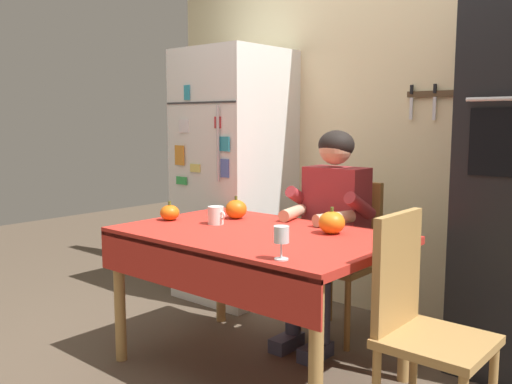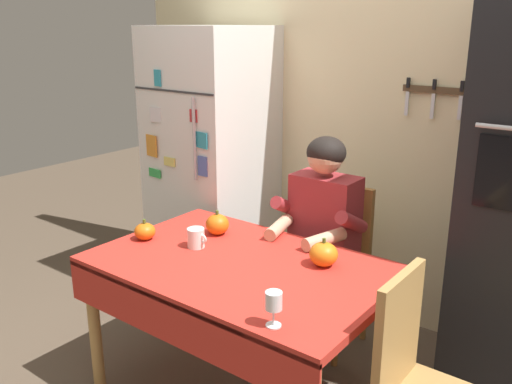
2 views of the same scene
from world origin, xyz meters
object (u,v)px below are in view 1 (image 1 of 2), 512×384
object	(u,v)px
chair_right_side	(419,318)
coffee_mug	(216,215)
pumpkin_small	(170,213)
pumpkin_large	(236,209)
pumpkin_medium	(332,223)
refrigerator	(235,175)
wine_glass	(281,236)
chair_behind_person	(346,250)
dining_table	(254,248)
seated_person	(329,218)

from	to	relation	value
chair_right_side	coffee_mug	size ratio (longest dim) A/B	8.14
chair_right_side	pumpkin_small	xyz separation A→B (m)	(-1.48, -0.03, 0.27)
pumpkin_large	pumpkin_medium	distance (m)	0.65
refrigerator	chair_right_side	world-z (taller)	refrigerator
wine_glass	pumpkin_large	distance (m)	0.97
chair_behind_person	coffee_mug	world-z (taller)	chair_behind_person
dining_table	pumpkin_medium	xyz separation A→B (m)	(0.32, 0.23, 0.14)
pumpkin_medium	pumpkin_small	distance (m)	0.94
chair_right_side	pumpkin_small	size ratio (longest dim) A/B	8.50
chair_behind_person	seated_person	size ratio (longest dim) A/B	0.75
chair_behind_person	wine_glass	distance (m)	1.25
refrigerator	coffee_mug	distance (m)	1.08
chair_behind_person	pumpkin_medium	world-z (taller)	chair_behind_person
seated_person	pumpkin_small	world-z (taller)	seated_person
pumpkin_small	seated_person	bearing A→B (deg)	45.78
wine_glass	chair_right_side	bearing A→B (deg)	35.83
chair_behind_person	pumpkin_small	bearing A→B (deg)	-127.10
pumpkin_medium	chair_right_side	bearing A→B (deg)	-23.16
coffee_mug	pumpkin_small	bearing A→B (deg)	-163.21
seated_person	pumpkin_large	bearing A→B (deg)	-136.37
dining_table	pumpkin_large	bearing A→B (deg)	145.33
dining_table	chair_behind_person	bearing A→B (deg)	85.57
dining_table	pumpkin_small	xyz separation A→B (m)	(-0.58, -0.06, 0.13)
coffee_mug	chair_right_side	bearing A→B (deg)	-2.43
chair_behind_person	pumpkin_large	bearing A→B (deg)	-124.89
dining_table	refrigerator	bearing A→B (deg)	137.09
chair_behind_person	pumpkin_large	xyz separation A→B (m)	(-0.39, -0.56, 0.28)
refrigerator	pumpkin_medium	bearing A→B (deg)	-27.30
chair_right_side	pumpkin_small	distance (m)	1.51
refrigerator	seated_person	xyz separation A→B (m)	(1.01, -0.28, -0.16)
pumpkin_large	pumpkin_medium	size ratio (longest dim) A/B	0.98
pumpkin_large	pumpkin_medium	bearing A→B (deg)	-0.11
seated_person	chair_right_side	world-z (taller)	seated_person
chair_right_side	pumpkin_medium	xyz separation A→B (m)	(-0.58, 0.25, 0.28)
refrigerator	dining_table	distance (m)	1.32
coffee_mug	wine_glass	distance (m)	0.84
pumpkin_large	coffee_mug	bearing A→B (deg)	-80.22
refrigerator	dining_table	size ratio (longest dim) A/B	1.29
dining_table	pumpkin_large	size ratio (longest dim) A/B	10.65
chair_behind_person	chair_right_side	size ratio (longest dim) A/B	1.00
pumpkin_medium	pumpkin_small	bearing A→B (deg)	-162.52
dining_table	seated_person	bearing A→B (deg)	84.19
coffee_mug	pumpkin_small	distance (m)	0.30
refrigerator	wine_glass	xyz separation A→B (m)	(1.40, -1.23, -0.06)
refrigerator	dining_table	xyz separation A→B (m)	(0.95, -0.88, -0.24)
refrigerator	pumpkin_large	distance (m)	0.91
wine_glass	pumpkin_large	world-z (taller)	wine_glass
dining_table	chair_behind_person	distance (m)	0.81
chair_right_side	pumpkin_small	bearing A→B (deg)	-178.67
chair_right_side	pumpkin_large	distance (m)	1.29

